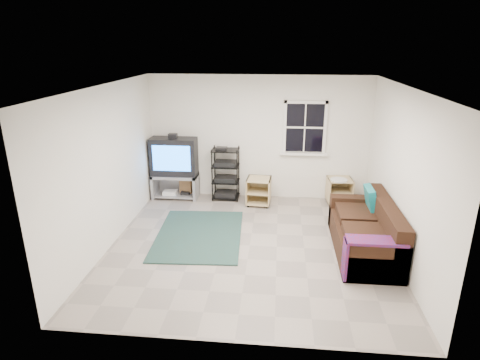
# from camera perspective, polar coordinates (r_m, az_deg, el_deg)

# --- Properties ---
(room) EXTENTS (4.60, 4.62, 4.60)m
(room) POSITION_cam_1_polar(r_m,az_deg,el_deg) (8.41, 9.17, 6.88)
(room) COLOR gray
(room) RESTS_ON ground
(tv_unit) EXTENTS (0.96, 0.48, 1.42)m
(tv_unit) POSITION_cam_1_polar(r_m,az_deg,el_deg) (8.63, -9.32, 2.39)
(tv_unit) COLOR #93949B
(tv_unit) RESTS_ON ground
(av_rack) EXTENTS (0.57, 0.41, 1.13)m
(av_rack) POSITION_cam_1_polar(r_m,az_deg,el_deg) (8.54, -2.04, 0.45)
(av_rack) COLOR black
(av_rack) RESTS_ON ground
(side_table_left) EXTENTS (0.51, 0.51, 0.57)m
(side_table_left) POSITION_cam_1_polar(r_m,az_deg,el_deg) (8.34, 2.71, -1.42)
(side_table_left) COLOR tan
(side_table_left) RESTS_ON ground
(side_table_right) EXTENTS (0.52, 0.54, 0.57)m
(side_table_right) POSITION_cam_1_polar(r_m,az_deg,el_deg) (8.61, 13.88, -1.21)
(side_table_right) COLOR tan
(side_table_right) RESTS_ON ground
(sofa) EXTENTS (0.88, 1.99, 0.91)m
(sofa) POSITION_cam_1_polar(r_m,az_deg,el_deg) (6.78, 17.54, -7.20)
(sofa) COLOR black
(sofa) RESTS_ON ground
(shag_rug) EXTENTS (1.56, 2.08, 0.02)m
(shag_rug) POSITION_cam_1_polar(r_m,az_deg,el_deg) (7.14, -5.82, -7.72)
(shag_rug) COLOR black
(shag_rug) RESTS_ON ground
(paper_bag) EXTENTS (0.29, 0.21, 0.38)m
(paper_bag) POSITION_cam_1_polar(r_m,az_deg,el_deg) (8.87, -7.61, -1.07)
(paper_bag) COLOR olive
(paper_bag) RESTS_ON ground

